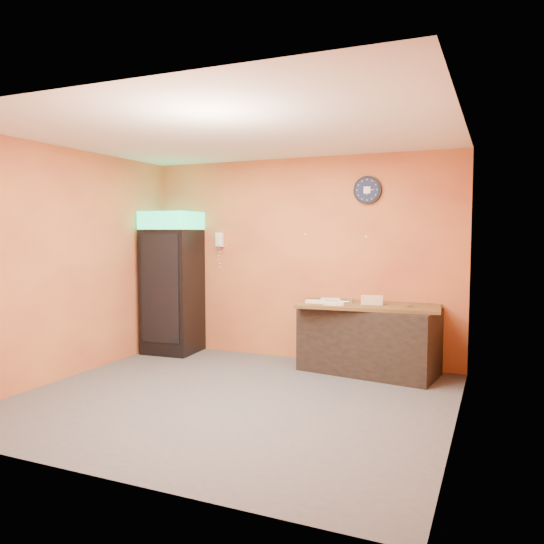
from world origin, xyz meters
The scene contains 15 objects.
floor centered at (0.00, 0.00, 0.00)m, with size 4.50×4.50×0.00m, color #47474C.
back_wall centered at (0.00, 2.00, 1.40)m, with size 4.50×0.02×2.80m, color orange.
left_wall centered at (-2.25, 0.00, 1.40)m, with size 0.02×4.00×2.80m, color orange.
right_wall centered at (2.25, 0.00, 1.40)m, with size 0.02×4.00×2.80m, color orange.
ceiling centered at (0.00, 0.00, 2.80)m, with size 4.50×4.00×0.02m, color white.
beverage_cooler centered at (-1.85, 1.60, 1.01)m, with size 0.77×0.78×2.08m.
prep_counter centered at (1.08, 1.63, 0.42)m, with size 1.68×0.74×0.84m, color black.
wall_clock centered at (0.97, 1.97, 2.33)m, with size 0.37×0.06×0.37m.
wall_phone centered at (-1.23, 1.95, 1.67)m, with size 0.11×0.10×0.21m.
butcher_paper centered at (1.08, 1.63, 0.86)m, with size 1.74×0.80×0.04m, color brown.
sub_roll_stack centered at (1.13, 1.57, 0.93)m, with size 0.28×0.15×0.11m.
wrapped_sandwich_left centered at (0.45, 1.44, 0.90)m, with size 0.26×0.10×0.04m, color white.
wrapped_sandwich_mid centered at (0.71, 1.36, 0.90)m, with size 0.25×0.10×0.04m, color white.
wrapped_sandwich_right centered at (0.55, 1.71, 0.90)m, with size 0.25×0.10×0.04m, color white.
kitchen_tool centered at (0.85, 1.64, 0.91)m, with size 0.06×0.06×0.06m, color silver.
Camera 1 is at (2.59, -4.93, 1.79)m, focal length 35.00 mm.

